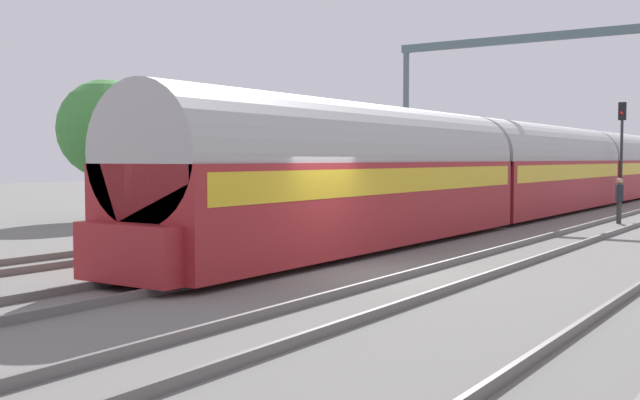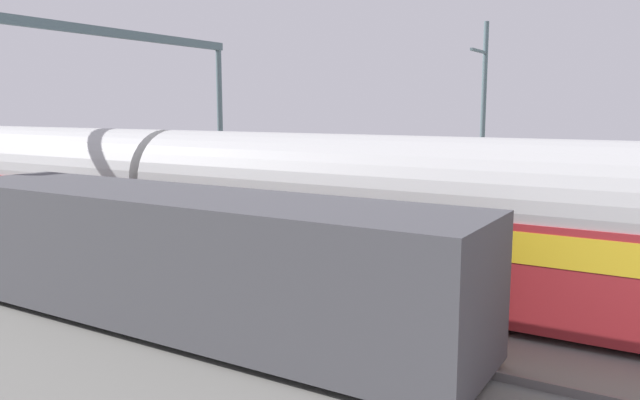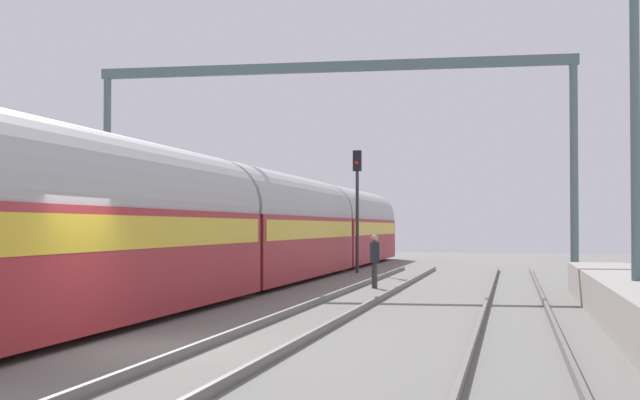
{
  "view_description": "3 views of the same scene",
  "coord_description": "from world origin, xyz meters",
  "px_view_note": "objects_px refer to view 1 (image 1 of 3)",
  "views": [
    {
      "loc": [
        8.6,
        -14.24,
        2.45
      ],
      "look_at": [
        -2.14,
        1.94,
        1.41
      ],
      "focal_mm": 43.24,
      "sensor_mm": 36.0,
      "label": 1
    },
    {
      "loc": [
        -15.86,
        -1.81,
        4.6
      ],
      "look_at": [
        0.7,
        8.25,
        1.75
      ],
      "focal_mm": 34.76,
      "sensor_mm": 36.0,
      "label": 2
    },
    {
      "loc": [
        6.33,
        -15.19,
        2.01
      ],
      "look_at": [
        -1.07,
        22.54,
        3.04
      ],
      "focal_mm": 54.88,
      "sensor_mm": 36.0,
      "label": 3
    }
  ],
  "objects_px": {
    "freight_car": "(303,188)",
    "railway_signal_far": "(622,141)",
    "catenary_gantry": "(587,75)",
    "passenger_train": "(543,169)",
    "person_crossing": "(619,196)"
  },
  "relations": [
    {
      "from": "person_crossing",
      "to": "railway_signal_far",
      "type": "relative_size",
      "value": 0.33
    },
    {
      "from": "freight_car",
      "to": "catenary_gantry",
      "type": "xyz_separation_m",
      "value": [
        6.42,
        11.53,
        4.47
      ]
    },
    {
      "from": "passenger_train",
      "to": "catenary_gantry",
      "type": "distance_m",
      "value": 4.68
    },
    {
      "from": "catenary_gantry",
      "to": "freight_car",
      "type": "bearing_deg",
      "value": -119.1
    },
    {
      "from": "passenger_train",
      "to": "catenary_gantry",
      "type": "relative_size",
      "value": 2.85
    },
    {
      "from": "person_crossing",
      "to": "railway_signal_far",
      "type": "xyz_separation_m",
      "value": [
        -2.19,
        10.37,
        2.34
      ]
    },
    {
      "from": "railway_signal_far",
      "to": "catenary_gantry",
      "type": "distance_m",
      "value": 8.15
    },
    {
      "from": "railway_signal_far",
      "to": "catenary_gantry",
      "type": "xyz_separation_m",
      "value": [
        0.22,
        -7.73,
        2.57
      ]
    },
    {
      "from": "freight_car",
      "to": "person_crossing",
      "type": "xyz_separation_m",
      "value": [
        8.39,
        8.9,
        -0.44
      ]
    },
    {
      "from": "passenger_train",
      "to": "railway_signal_far",
      "type": "bearing_deg",
      "value": 73.57
    },
    {
      "from": "freight_car",
      "to": "person_crossing",
      "type": "bearing_deg",
      "value": 46.67
    },
    {
      "from": "passenger_train",
      "to": "freight_car",
      "type": "height_order",
      "value": "passenger_train"
    },
    {
      "from": "freight_car",
      "to": "railway_signal_far",
      "type": "distance_m",
      "value": 20.33
    },
    {
      "from": "person_crossing",
      "to": "railway_signal_far",
      "type": "distance_m",
      "value": 10.86
    },
    {
      "from": "person_crossing",
      "to": "catenary_gantry",
      "type": "height_order",
      "value": "catenary_gantry"
    }
  ]
}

